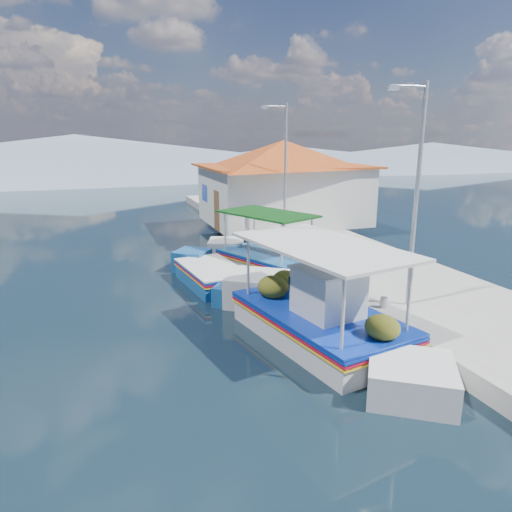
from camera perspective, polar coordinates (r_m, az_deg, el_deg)
name	(u,v)px	position (r m, az deg, el deg)	size (l,w,h in m)	color
ground	(286,382)	(10.43, 3.70, -15.13)	(160.00, 160.00, 0.00)	black
quay	(368,271)	(17.87, 13.60, -1.75)	(5.00, 44.00, 0.50)	#A9A79E
bollards	(328,271)	(16.10, 8.84, -1.83)	(0.20, 17.20, 0.30)	#A5A8AD
main_caique	(318,319)	(12.24, 7.62, -7.68)	(3.52, 8.50, 2.84)	silver
caique_green_canopy	(267,261)	(18.12, 1.34, -0.67)	(3.78, 6.28, 2.56)	silver
caique_blue_hull	(212,277)	(16.55, -5.47, -2.59)	(2.17, 5.81, 1.04)	#174F8D
harbor_building	(283,181)	(25.39, 3.36, 9.24)	(10.49, 10.49, 4.40)	silver
lamp_post_near	(415,186)	(13.19, 18.90, 8.12)	(1.21, 0.14, 6.00)	#A5A8AD
lamp_post_far	(283,165)	(20.98, 3.39, 11.04)	(1.21, 0.14, 6.00)	#A5A8AD
mountain_ridge	(168,158)	(65.17, -10.77, 11.69)	(171.40, 96.00, 5.50)	gray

